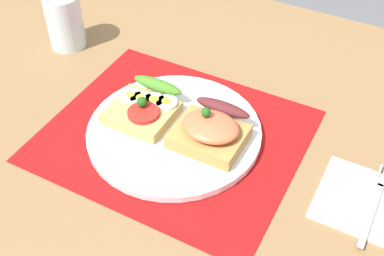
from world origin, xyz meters
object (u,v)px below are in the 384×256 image
(sandwich_salmon, at_px, (210,130))
(fork, at_px, (375,201))
(sandwich_egg_tomato, at_px, (145,106))
(drinking_glass, at_px, (65,21))
(napkin, at_px, (366,201))
(plate, at_px, (174,132))

(sandwich_salmon, relative_size, fork, 0.69)
(sandwich_egg_tomato, relative_size, drinking_glass, 1.03)
(sandwich_salmon, distance_m, napkin, 0.23)
(napkin, bearing_deg, plate, -178.38)
(napkin, distance_m, fork, 0.01)
(napkin, bearing_deg, fork, 6.65)
(sandwich_salmon, relative_size, napkin, 0.80)
(napkin, height_order, fork, fork)
(napkin, bearing_deg, sandwich_egg_tomato, 179.37)
(sandwich_egg_tomato, distance_m, drinking_glass, 0.26)
(fork, bearing_deg, napkin, -173.35)
(sandwich_egg_tomato, distance_m, napkin, 0.34)
(sandwich_salmon, xyz_separation_m, drinking_glass, (-0.35, 0.12, 0.02))
(sandwich_salmon, bearing_deg, sandwich_egg_tomato, 175.81)
(plate, relative_size, sandwich_egg_tomato, 2.56)
(plate, distance_m, drinking_glass, 0.32)
(napkin, relative_size, fork, 0.86)
(sandwich_egg_tomato, relative_size, napkin, 0.80)
(plate, distance_m, sandwich_egg_tomato, 0.06)
(sandwich_egg_tomato, bearing_deg, napkin, -0.63)
(sandwich_salmon, bearing_deg, plate, -176.54)
(drinking_glass, bearing_deg, sandwich_salmon, -18.49)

